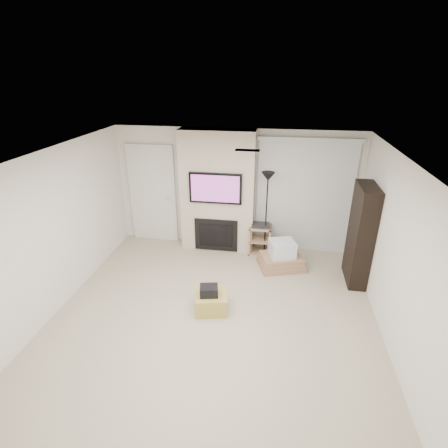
% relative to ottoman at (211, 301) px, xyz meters
% --- Properties ---
extents(floor, '(5.00, 5.50, 0.00)m').
position_rel_ottoman_xyz_m(floor, '(0.08, -0.38, -0.15)').
color(floor, '#B7A98C').
rests_on(floor, ground).
extents(ceiling, '(5.00, 5.50, 0.00)m').
position_rel_ottoman_xyz_m(ceiling, '(0.08, -0.38, 2.35)').
color(ceiling, white).
rests_on(ceiling, wall_back).
extents(wall_back, '(5.00, 0.00, 2.50)m').
position_rel_ottoman_xyz_m(wall_back, '(0.08, 2.37, 1.10)').
color(wall_back, silver).
rests_on(wall_back, ground).
extents(wall_left, '(0.00, 5.50, 2.50)m').
position_rel_ottoman_xyz_m(wall_left, '(-2.42, -0.38, 1.10)').
color(wall_left, silver).
rests_on(wall_left, ground).
extents(wall_right, '(0.00, 5.50, 2.50)m').
position_rel_ottoman_xyz_m(wall_right, '(2.58, -0.38, 1.10)').
color(wall_right, silver).
rests_on(wall_right, ground).
extents(hvac_vent, '(0.35, 0.18, 0.01)m').
position_rel_ottoman_xyz_m(hvac_vent, '(0.48, 0.42, 2.35)').
color(hvac_vent, silver).
rests_on(hvac_vent, ceiling).
extents(ottoman, '(0.59, 0.59, 0.30)m').
position_rel_ottoman_xyz_m(ottoman, '(0.00, 0.00, 0.00)').
color(ottoman, '#B49E45').
rests_on(ottoman, floor).
extents(black_bag, '(0.32, 0.27, 0.16)m').
position_rel_ottoman_xyz_m(black_bag, '(-0.02, -0.05, 0.23)').
color(black_bag, black).
rests_on(black_bag, ottoman).
extents(fireplace_wall, '(1.50, 0.47, 2.50)m').
position_rel_ottoman_xyz_m(fireplace_wall, '(-0.27, 2.15, 1.09)').
color(fireplace_wall, beige).
rests_on(fireplace_wall, floor).
extents(entry_door, '(1.02, 0.11, 2.14)m').
position_rel_ottoman_xyz_m(entry_door, '(-1.72, 2.33, 0.90)').
color(entry_door, silver).
rests_on(entry_door, floor).
extents(vertical_blinds, '(1.98, 0.10, 2.37)m').
position_rel_ottoman_xyz_m(vertical_blinds, '(1.48, 2.31, 1.12)').
color(vertical_blinds, silver).
rests_on(vertical_blinds, floor).
extents(floor_lamp, '(0.26, 0.26, 1.76)m').
position_rel_ottoman_xyz_m(floor_lamp, '(0.75, 1.96, 1.24)').
color(floor_lamp, black).
rests_on(floor_lamp, floor).
extents(av_stand, '(0.45, 0.38, 0.66)m').
position_rel_ottoman_xyz_m(av_stand, '(0.64, 2.03, 0.20)').
color(av_stand, tan).
rests_on(av_stand, floor).
extents(box_stack, '(0.98, 0.85, 0.56)m').
position_rel_ottoman_xyz_m(box_stack, '(1.10, 1.50, 0.06)').
color(box_stack, '#A37959').
rests_on(box_stack, floor).
extents(bookshelf, '(0.30, 0.80, 1.80)m').
position_rel_ottoman_xyz_m(bookshelf, '(2.42, 1.27, 0.75)').
color(bookshelf, black).
rests_on(bookshelf, floor).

